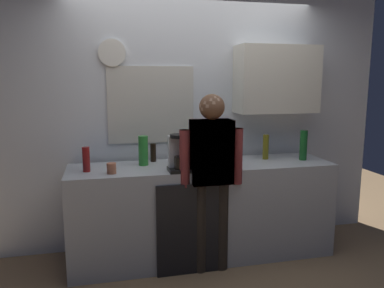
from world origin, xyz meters
The scene contains 16 objects.
ground_plane centered at (0.00, 0.00, 0.00)m, with size 8.00×8.00×0.00m, color #8C6D4C.
kitchen_counter centered at (0.00, 0.30, 0.46)m, with size 2.51×0.64×0.92m, color #B2B7BC.
dishwasher_panel centered at (-0.22, -0.03, 0.41)m, with size 0.56×0.02×0.83m, color black.
back_wall_assembly centered at (0.11, 0.70, 1.37)m, with size 4.11×0.42×2.60m.
coffee_maker centered at (-0.27, 0.11, 1.07)m, with size 0.20×0.20×0.33m.
bottle_olive_oil centered at (0.68, 0.39, 1.05)m, with size 0.06×0.06×0.25m, color olive.
bottle_red_vinegar centered at (-1.07, 0.26, 1.03)m, with size 0.06×0.06×0.22m, color maroon.
bottle_dark_sauce centered at (-0.44, 0.54, 1.01)m, with size 0.06×0.06×0.18m, color black.
bottle_amber_beer centered at (-0.27, 0.36, 1.04)m, with size 0.06×0.06×0.23m, color brown.
bottle_green_wine centered at (1.03, 0.27, 1.07)m, with size 0.07×0.07×0.30m, color #195923.
bottle_clear_soda centered at (-0.55, 0.39, 1.06)m, with size 0.09×0.09×0.28m, color #2D8C33.
cup_terracotta_mug centered at (-0.86, 0.13, 0.97)m, with size 0.08×0.08×0.09m, color #B26647.
potted_plant centered at (0.02, 0.53, 1.05)m, with size 0.15×0.15×0.23m.
dish_soap centered at (-0.02, 0.12, 1.00)m, with size 0.06×0.06×0.18m.
person_at_sink centered at (0.00, 0.00, 0.95)m, with size 0.57×0.22×1.60m.
person_guest centered at (0.00, 0.00, 0.95)m, with size 0.57×0.22×1.60m.
Camera 1 is at (-0.91, -3.11, 1.72)m, focal length 35.45 mm.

